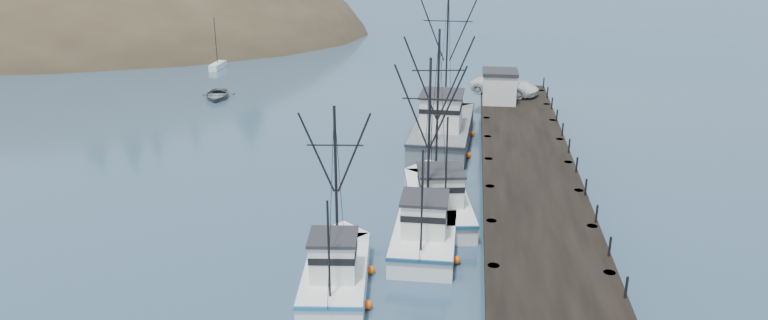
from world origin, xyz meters
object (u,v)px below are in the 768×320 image
trawler_near (426,228)px  trawler_mid (337,270)px  trawler_far (437,198)px  motorboat (217,98)px  pickup_truck (505,85)px  work_vessel (443,128)px  pier (528,165)px  pier_shed (499,86)px

trawler_near → trawler_mid: bearing=-126.5°
trawler_far → motorboat: bearing=133.0°
trawler_near → pickup_truck: bearing=78.9°
trawler_mid → work_vessel: work_vessel is taller
pier → trawler_far: bearing=-142.2°
trawler_near → pier_shed: size_ratio=3.30×
pier → work_vessel: bearing=122.9°
trawler_far → trawler_near: bearing=-95.0°
trawler_far → pier_shed: (4.26, 19.62, 2.60)m
trawler_near → work_vessel: bearing=89.7°
trawler_mid → trawler_far: bearing=65.8°
pier → motorboat: 36.03m
pier_shed → motorboat: 28.62m
trawler_mid → pier_shed: (8.66, 29.41, 2.60)m
pier → motorboat: (-29.34, 20.85, -1.69)m
trawler_mid → pier_shed: size_ratio=2.90×
trawler_near → trawler_far: trawler_far is taller
work_vessel → pier_shed: 7.70m
trawler_near → pickup_truck: size_ratio=1.75×
trawler_far → work_vessel: size_ratio=0.77×
pier_shed → motorboat: bearing=168.4°
work_vessel → pickup_truck: bearing=59.2°
motorboat → pier: bearing=-49.2°
pickup_truck → motorboat: 28.74m
trawler_mid → pickup_truck: 33.62m
trawler_mid → pickup_truck: size_ratio=1.54×
pier → trawler_mid: bearing=-125.5°
trawler_far → pickup_truck: bearing=77.8°
pier_shed → trawler_far: bearing=-102.2°
trawler_mid → trawler_far: size_ratio=0.81×
trawler_far → pickup_truck: 23.08m
trawler_far → pier_shed: 20.25m
pier → trawler_mid: size_ratio=4.74×
pickup_truck → pier: bearing=-156.5°
trawler_near → trawler_far: bearing=85.0°
pickup_truck → motorboat: (-28.45, 2.85, -2.84)m
pier → trawler_mid: 17.53m
pier → work_vessel: size_ratio=2.99×
pier → work_vessel: 11.14m
pier → trawler_far: size_ratio=3.86×
pier_shed → motorboat: (-27.84, 5.70, -3.42)m
motorboat → pier_shed: bearing=-25.4°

